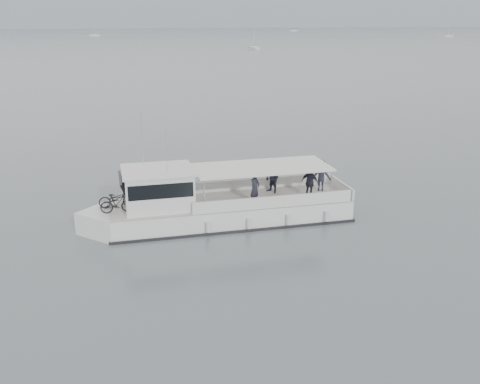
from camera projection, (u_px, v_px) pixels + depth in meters
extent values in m
plane|color=#525D60|center=(173.00, 247.00, 25.41)|extent=(1400.00, 1400.00, 0.00)
cube|color=#939EA8|center=(112.00, 13.00, 539.43)|extent=(1400.00, 90.00, 28.00)
cube|color=white|center=(231.00, 213.00, 28.46)|extent=(12.62, 3.56, 1.36)
cube|color=white|center=(110.00, 223.00, 27.02)|extent=(3.41, 3.41, 1.36)
cube|color=beige|center=(231.00, 201.00, 28.25)|extent=(12.62, 3.56, 0.06)
cube|color=black|center=(231.00, 220.00, 28.60)|extent=(12.84, 3.69, 0.19)
cube|color=white|center=(257.00, 184.00, 30.07)|extent=(8.38, 0.24, 0.63)
cube|color=white|center=(274.00, 202.00, 27.10)|extent=(8.38, 0.24, 0.63)
cube|color=white|center=(340.00, 186.00, 29.58)|extent=(0.16, 3.35, 0.63)
cube|color=white|center=(158.00, 189.00, 27.09)|extent=(3.40, 2.88, 1.89)
cube|color=black|center=(126.00, 188.00, 26.67)|extent=(0.63, 2.63, 1.21)
cube|color=black|center=(158.00, 183.00, 27.00)|extent=(3.19, 2.92, 0.73)
cube|color=white|center=(157.00, 170.00, 26.78)|extent=(3.61, 3.10, 0.10)
cube|color=white|center=(262.00, 167.00, 28.10)|extent=(7.17, 3.26, 0.08)
cylinder|color=silver|center=(204.00, 196.00, 26.25)|extent=(0.06, 0.06, 1.73)
cylinder|color=silver|center=(195.00, 180.00, 28.95)|extent=(0.06, 0.06, 1.73)
cylinder|color=silver|center=(331.00, 186.00, 27.78)|extent=(0.06, 0.06, 1.73)
cylinder|color=silver|center=(311.00, 171.00, 30.49)|extent=(0.06, 0.06, 1.73)
cylinder|color=silver|center=(142.00, 140.00, 27.08)|extent=(0.03, 0.03, 2.72)
cylinder|color=silver|center=(166.00, 151.00, 25.84)|extent=(0.03, 0.03, 2.30)
cylinder|color=silver|center=(208.00, 227.00, 26.39)|extent=(0.26, 0.26, 0.52)
cylinder|color=silver|center=(249.00, 223.00, 26.87)|extent=(0.26, 0.26, 0.52)
cylinder|color=silver|center=(289.00, 220.00, 27.35)|extent=(0.26, 0.26, 0.52)
cylinder|color=silver|center=(327.00, 216.00, 27.83)|extent=(0.26, 0.26, 0.52)
imported|color=black|center=(117.00, 198.00, 27.15)|extent=(1.81, 0.66, 0.94)
imported|color=black|center=(117.00, 203.00, 26.37)|extent=(1.66, 0.49, 1.00)
imported|color=#272834|center=(255.00, 189.00, 27.35)|extent=(0.76, 0.74, 1.76)
imported|color=#272834|center=(272.00, 178.00, 29.23)|extent=(1.00, 1.07, 1.76)
imported|color=#272834|center=(310.00, 183.00, 28.36)|extent=(1.01, 1.06, 1.76)
imported|color=#272834|center=(321.00, 176.00, 29.57)|extent=(1.28, 0.96, 1.76)
cube|color=white|center=(94.00, 35.00, 309.49)|extent=(6.19, 3.62, 0.75)
cube|color=white|center=(94.00, 35.00, 309.39)|extent=(2.47, 2.21, 0.45)
cylinder|color=silver|center=(94.00, 29.00, 308.39)|extent=(0.08, 0.08, 6.48)
cube|color=white|center=(448.00, 36.00, 297.25)|extent=(8.02, 6.05, 0.75)
cube|color=white|center=(448.00, 35.00, 297.15)|extent=(3.46, 3.26, 0.45)
cylinder|color=silver|center=(449.00, 27.00, 295.81)|extent=(0.08, 0.08, 8.60)
cube|color=white|center=(254.00, 48.00, 181.96)|extent=(3.10, 5.60, 0.75)
cube|color=white|center=(254.00, 47.00, 181.87)|extent=(1.95, 2.20, 0.45)
cylinder|color=silver|center=(254.00, 38.00, 180.96)|extent=(0.08, 0.08, 5.87)
cube|color=white|center=(294.00, 31.00, 410.81)|extent=(5.52, 2.04, 0.75)
cube|color=white|center=(294.00, 30.00, 410.71)|extent=(1.98, 1.63, 0.45)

